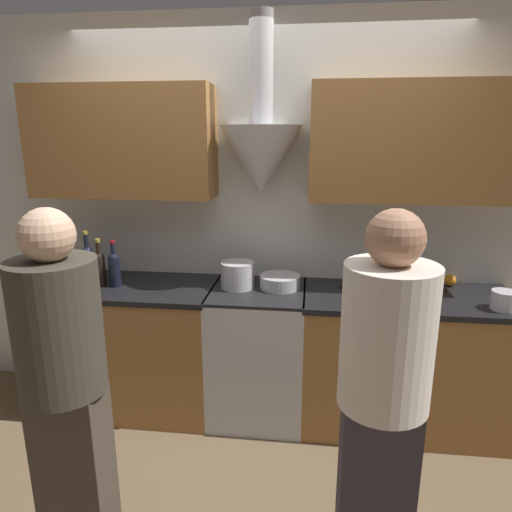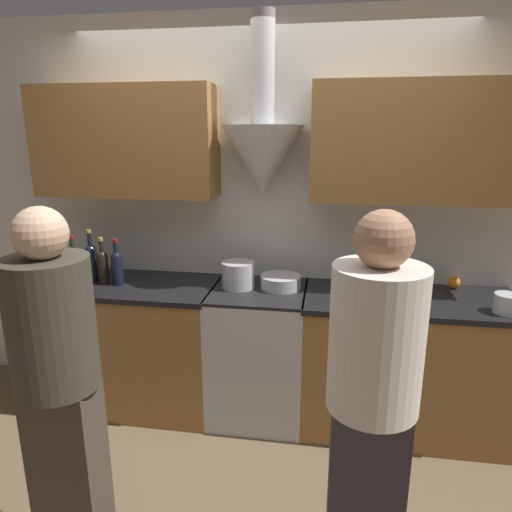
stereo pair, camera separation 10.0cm
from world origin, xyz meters
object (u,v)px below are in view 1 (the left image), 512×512
stove_range (258,352)px  saucepan (504,300)px  wine_bottle_4 (100,267)px  wine_bottle_1 (57,263)px  wine_bottle_5 (114,268)px  mixing_bowl (280,282)px  person_foreground_right (382,400)px  stock_pot (237,275)px  wine_bottle_3 (88,263)px  wine_bottle_0 (44,265)px  orange_fruit (450,280)px  wine_bottle_2 (70,265)px  person_foreground_left (65,384)px

stove_range → saucepan: (1.42, -0.17, 0.49)m
saucepan → wine_bottle_4: bearing=177.0°
wine_bottle_1 → wine_bottle_5: 0.39m
mixing_bowl → person_foreground_right: (0.47, -1.25, -0.04)m
stock_pot → wine_bottle_3: bearing=-177.5°
wine_bottle_0 → wine_bottle_5: size_ratio=1.01×
saucepan → person_foreground_right: bearing=-128.5°
wine_bottle_0 → wine_bottle_3: size_ratio=0.87×
wine_bottle_3 → mixing_bowl: wine_bottle_3 is taller
orange_fruit → wine_bottle_2: bearing=-173.7°
stock_pot → mixing_bowl: size_ratio=0.82×
mixing_bowl → person_foreground_left: bearing=-121.4°
mixing_bowl → person_foreground_left: 1.49m
mixing_bowl → wine_bottle_0: bearing=-176.4°
person_foreground_right → person_foreground_left: bearing=-178.9°
wine_bottle_2 → mixing_bowl: (1.37, 0.10, -0.09)m
stove_range → stock_pot: 0.54m
wine_bottle_4 → orange_fruit: size_ratio=4.09×
wine_bottle_1 → wine_bottle_3: wine_bottle_3 is taller
wine_bottle_4 → wine_bottle_2: bearing=-179.3°
stove_range → person_foreground_left: (-0.64, -1.22, 0.43)m
person_foreground_right → stock_pot: bearing=121.4°
wine_bottle_5 → stock_pot: bearing=5.0°
wine_bottle_1 → wine_bottle_3: bearing=8.1°
stove_range → mixing_bowl: mixing_bowl is taller
wine_bottle_1 → saucepan: (2.75, -0.13, -0.09)m
wine_bottle_4 → stove_range: bearing=2.3°
wine_bottle_2 → stock_pot: (1.10, 0.07, -0.05)m
wine_bottle_0 → wine_bottle_4: 0.38m
wine_bottle_0 → wine_bottle_5: (0.48, 0.00, 0.00)m
wine_bottle_0 → saucepan: wine_bottle_0 is taller
wine_bottle_2 → stock_pot: wine_bottle_2 is taller
wine_bottle_5 → saucepan: bearing=-3.1°
stock_pot → mixing_bowl: (0.27, 0.03, -0.04)m
wine_bottle_1 → mixing_bowl: bearing=3.9°
wine_bottle_3 → person_foreground_left: person_foreground_left is taller
wine_bottle_1 → saucepan: 2.75m
wine_bottle_5 → person_foreground_right: (1.54, -1.15, -0.12)m
wine_bottle_2 → wine_bottle_4: wine_bottle_2 is taller
wine_bottle_1 → person_foreground_right: person_foreground_right is taller
wine_bottle_0 → person_foreground_left: bearing=-56.4°
stove_range → wine_bottle_3: size_ratio=2.47×
stove_range → person_foreground_right: size_ratio=0.55×
wine_bottle_3 → wine_bottle_4: 0.10m
wine_bottle_2 → wine_bottle_5: wine_bottle_2 is taller
wine_bottle_2 → wine_bottle_5: bearing=0.3°
wine_bottle_1 → orange_fruit: (2.57, 0.27, -0.10)m
stove_range → wine_bottle_1: bearing=-178.0°
mixing_bowl → person_foreground_right: 1.34m
stove_range → person_foreground_left: 1.44m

